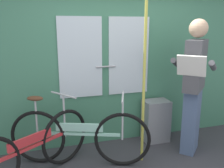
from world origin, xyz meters
The scene contains 6 objects.
train_door_wall centered at (-0.01, 1.15, 1.18)m, with size 5.46×0.28×2.26m.
bicycle_near_door centered at (-1.25, 0.42, 0.38)m, with size 1.40×1.00×0.91m.
bicycle_leaning_behind centered at (-0.68, 0.61, 0.37)m, with size 1.67×0.72×0.91m.
passenger_reading_newspaper centered at (0.85, 0.51, 0.96)m, with size 0.64×0.63×1.80m.
trash_bin_by_wall centered at (0.54, 0.94, 0.32)m, with size 0.37×0.28×0.63m, color gray.
handrail_pole centered at (0.11, 0.47, 1.11)m, with size 0.04×0.04×2.22m, color #C6C14C.
Camera 1 is at (-1.09, -2.18, 1.71)m, focal length 39.15 mm.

